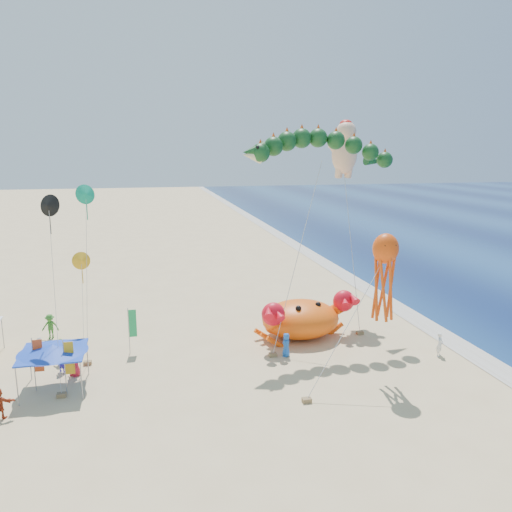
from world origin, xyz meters
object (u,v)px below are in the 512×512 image
Objects in this scene: octopus_kite at (384,271)px; canopy_blue at (53,349)px; cherub_kite at (345,148)px; crab_inflatable at (301,318)px; dragon_kite at (320,153)px.

canopy_blue is (-18.84, 2.53, -4.14)m from octopus_kite.
octopus_kite is at bearing -101.87° from cherub_kite.
octopus_kite is 2.28× the size of canopy_blue.
crab_inflatable is at bearing -132.58° from cherub_kite.
crab_inflatable is 14.52m from cherub_kite.
octopus_kite is 19.45m from canopy_blue.
octopus_kite is (1.15, -8.21, -6.67)m from dragon_kite.
cherub_kite is 26.50m from canopy_blue.
dragon_kite is at bearing 97.99° from octopus_kite.
octopus_kite is at bearing -7.65° from canopy_blue.
dragon_kite is at bearing -128.76° from cherub_kite.
crab_inflatable is 11.89m from dragon_kite.
cherub_kite is 15.10m from octopus_kite.
dragon_kite is 6.24m from cherub_kite.
octopus_kite is (-2.75, -13.07, -7.05)m from cherub_kite.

